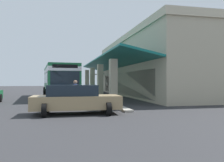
{
  "coord_description": "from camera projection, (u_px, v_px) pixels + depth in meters",
  "views": [
    {
      "loc": [
        24.26,
        -1.19,
        1.66
      ],
      "look_at": [
        4.32,
        3.25,
        1.68
      ],
      "focal_mm": 37.49,
      "sensor_mm": 36.0,
      "label": 1
    }
  ],
  "objects": [
    {
      "name": "curb_strip",
      "position": [
        93.0,
        96.0,
        25.96
      ],
      "size": [
        27.89,
        0.5,
        0.12
      ],
      "primitive_type": "cube",
      "color": "#9E998E",
      "rests_on": "ground"
    },
    {
      "name": "ground",
      "position": [
        146.0,
        96.0,
        25.68
      ],
      "size": [
        120.0,
        120.0,
        0.0
      ],
      "primitive_type": "plane",
      "color": "#2D2D30"
    },
    {
      "name": "potted_palm",
      "position": [
        99.0,
        89.0,
        29.55
      ],
      "size": [
        2.04,
        1.5,
        2.69
      ],
      "color": "gray",
      "rests_on": "ground"
    },
    {
      "name": "transit_bus",
      "position": [
        59.0,
        79.0,
        23.29
      ],
      "size": [
        11.39,
        3.53,
        3.34
      ],
      "color": "#196638",
      "rests_on": "ground"
    },
    {
      "name": "parked_sedan_tan",
      "position": [
        75.0,
        99.0,
        11.83
      ],
      "size": [
        2.52,
        4.45,
        1.47
      ],
      "color": "#9E845B",
      "rests_on": "ground"
    },
    {
      "name": "pedestrian",
      "position": [
        75.0,
        93.0,
        13.99
      ],
      "size": [
        0.68,
        0.4,
        1.72
      ],
      "color": "#726651",
      "rests_on": "ground"
    },
    {
      "name": "plaza_building",
      "position": [
        173.0,
        67.0,
        28.05
      ],
      "size": [
        23.54,
        16.26,
        6.64
      ],
      "color": "#B2A88E",
      "rests_on": "ground"
    }
  ]
}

